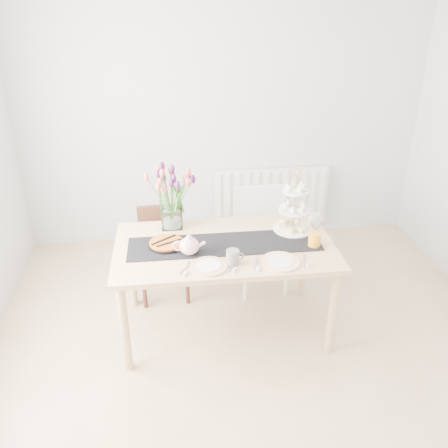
{
  "coord_description": "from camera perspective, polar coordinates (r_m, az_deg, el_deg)",
  "views": [
    {
      "loc": [
        -0.54,
        -2.32,
        2.44
      ],
      "look_at": [
        -0.19,
        0.63,
        0.94
      ],
      "focal_mm": 38.0,
      "sensor_mm": 36.0,
      "label": 1
    }
  ],
  "objects": [
    {
      "name": "chair_brown",
      "position": [
        4.11,
        -7.44,
        -2.53
      ],
      "size": [
        0.42,
        0.42,
        0.78
      ],
      "rotation": [
        0.0,
        0.0,
        0.06
      ],
      "color": "#3B1E15",
      "rests_on": "ground"
    },
    {
      "name": "mug_orange",
      "position": [
        3.48,
        10.84,
        -1.88
      ],
      "size": [
        0.13,
        0.13,
        0.11
      ],
      "primitive_type": "cylinder",
      "rotation": [
        0.0,
        0.0,
        0.9
      ],
      "color": "orange",
      "rests_on": "dining_table"
    },
    {
      "name": "plate_right",
      "position": [
        3.26,
        6.77,
        -4.54
      ],
      "size": [
        0.33,
        0.33,
        0.01
      ],
      "primitive_type": "cylinder",
      "rotation": [
        0.0,
        0.0,
        -0.25
      ],
      "color": "white",
      "rests_on": "dining_table"
    },
    {
      "name": "table_runner",
      "position": [
        3.46,
        0.07,
        -2.44
      ],
      "size": [
        1.4,
        0.35,
        0.01
      ],
      "primitive_type": "cube",
      "color": "black",
      "rests_on": "dining_table"
    },
    {
      "name": "mug_grey",
      "position": [
        3.2,
        1.06,
        -4.03
      ],
      "size": [
        0.1,
        0.1,
        0.11
      ],
      "primitive_type": "cylinder",
      "rotation": [
        0.0,
        0.0,
        0.11
      ],
      "color": "slate",
      "rests_on": "dining_table"
    },
    {
      "name": "tart_tin",
      "position": [
        3.46,
        -6.93,
        -2.4
      ],
      "size": [
        0.28,
        0.28,
        0.03
      ],
      "rotation": [
        0.0,
        0.0,
        0.21
      ],
      "color": "black",
      "rests_on": "dining_table"
    },
    {
      "name": "teapot",
      "position": [
        3.31,
        -4.19,
        -2.65
      ],
      "size": [
        0.24,
        0.21,
        0.15
      ],
      "primitive_type": null,
      "rotation": [
        0.0,
        0.0,
        -0.11
      ],
      "color": "silver",
      "rests_on": "dining_table"
    },
    {
      "name": "dining_table",
      "position": [
        3.5,
        0.06,
        -3.59
      ],
      "size": [
        1.6,
        0.9,
        0.75
      ],
      "color": "tan",
      "rests_on": "ground"
    },
    {
      "name": "plate_left",
      "position": [
        3.19,
        -1.84,
        -5.11
      ],
      "size": [
        0.33,
        0.33,
        0.01
      ],
      "primitive_type": "cylinder",
      "rotation": [
        0.0,
        0.0,
        -0.43
      ],
      "color": "silver",
      "rests_on": "dining_table"
    },
    {
      "name": "tulip_vase",
      "position": [
        3.61,
        -6.48,
        4.25
      ],
      "size": [
        0.59,
        0.59,
        0.5
      ],
      "rotation": [
        0.0,
        0.0,
        -0.16
      ],
      "color": "silver",
      "rests_on": "dining_table"
    },
    {
      "name": "cream_jug",
      "position": [
        3.78,
        10.77,
        0.51
      ],
      "size": [
        0.11,
        0.11,
        0.1
      ],
      "primitive_type": "cylinder",
      "rotation": [
        0.0,
        0.0,
        0.17
      ],
      "color": "silver",
      "rests_on": "dining_table"
    },
    {
      "name": "room_shell",
      "position": [
        2.64,
        5.63,
        1.02
      ],
      "size": [
        4.5,
        4.5,
        4.5
      ],
      "color": "tan",
      "rests_on": "ground"
    },
    {
      "name": "chair_white",
      "position": [
        4.16,
        4.44,
        -0.8
      ],
      "size": [
        0.46,
        0.46,
        0.89
      ],
      "rotation": [
        0.0,
        0.0,
        0.03
      ],
      "color": "white",
      "rests_on": "ground"
    },
    {
      "name": "radiator",
      "position": [
        5.04,
        5.66,
        3.35
      ],
      "size": [
        1.2,
        0.08,
        0.6
      ],
      "primitive_type": "cube",
      "color": "white",
      "rests_on": "room_shell"
    },
    {
      "name": "cake_stand",
      "position": [
        3.64,
        8.4,
        1.05
      ],
      "size": [
        0.31,
        0.31,
        0.45
      ],
      "rotation": [
        0.0,
        0.0,
        0.35
      ],
      "color": "gold",
      "rests_on": "dining_table"
    }
  ]
}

